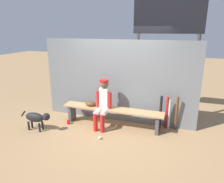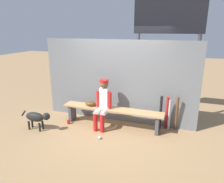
{
  "view_description": "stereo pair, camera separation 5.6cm",
  "coord_description": "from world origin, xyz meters",
  "px_view_note": "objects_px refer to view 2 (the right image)",
  "views": [
    {
      "loc": [
        1.61,
        -4.75,
        2.45
      ],
      "look_at": [
        0.0,
        0.0,
        0.94
      ],
      "focal_mm": 33.92,
      "sensor_mm": 36.0,
      "label": 1
    },
    {
      "loc": [
        1.67,
        -4.74,
        2.45
      ],
      "look_at": [
        0.0,
        0.0,
        0.94
      ],
      "focal_mm": 33.92,
      "sensor_mm": 36.0,
      "label": 2
    }
  ],
  "objects_px": {
    "dugout_bench": "(112,112)",
    "baseball": "(100,138)",
    "bat_aluminum_red": "(167,113)",
    "cup_on_ground": "(68,122)",
    "player_seated": "(103,102)",
    "bat_wood_dark": "(177,114)",
    "baseball_glove": "(91,104)",
    "cup_on_bench": "(101,105)",
    "bat_aluminum_silver": "(169,115)",
    "dog": "(37,117)",
    "bat_aluminum_black": "(161,113)",
    "scoreboard": "(170,30)"
  },
  "relations": [
    {
      "from": "baseball_glove",
      "to": "cup_on_bench",
      "type": "xyz_separation_m",
      "value": [
        0.3,
        -0.0,
        -0.01
      ]
    },
    {
      "from": "bat_aluminum_red",
      "to": "scoreboard",
      "type": "height_order",
      "value": "scoreboard"
    },
    {
      "from": "bat_wood_dark",
      "to": "cup_on_ground",
      "type": "xyz_separation_m",
      "value": [
        -2.71,
        -0.56,
        -0.39
      ]
    },
    {
      "from": "baseball",
      "to": "cup_on_bench",
      "type": "height_order",
      "value": "cup_on_bench"
    },
    {
      "from": "baseball_glove",
      "to": "bat_aluminum_red",
      "type": "xyz_separation_m",
      "value": [
        1.93,
        0.27,
        -0.1
      ]
    },
    {
      "from": "dugout_bench",
      "to": "cup_on_ground",
      "type": "height_order",
      "value": "dugout_bench"
    },
    {
      "from": "baseball_glove",
      "to": "bat_aluminum_silver",
      "type": "distance_m",
      "value": 2.02
    },
    {
      "from": "bat_aluminum_black",
      "to": "dugout_bench",
      "type": "bearing_deg",
      "value": -168.09
    },
    {
      "from": "cup_on_bench",
      "to": "scoreboard",
      "type": "relative_size",
      "value": 0.03
    },
    {
      "from": "baseball_glove",
      "to": "dog",
      "type": "bearing_deg",
      "value": -143.29
    },
    {
      "from": "bat_aluminum_red",
      "to": "cup_on_ground",
      "type": "relative_size",
      "value": 8.11
    },
    {
      "from": "bat_aluminum_red",
      "to": "bat_aluminum_silver",
      "type": "xyz_separation_m",
      "value": [
        0.07,
        -0.01,
        -0.04
      ]
    },
    {
      "from": "dugout_bench",
      "to": "bat_aluminum_black",
      "type": "relative_size",
      "value": 2.98
    },
    {
      "from": "bat_aluminum_silver",
      "to": "scoreboard",
      "type": "distance_m",
      "value": 2.2
    },
    {
      "from": "bat_aluminum_silver",
      "to": "dog",
      "type": "bearing_deg",
      "value": -160.84
    },
    {
      "from": "player_seated",
      "to": "dog",
      "type": "height_order",
      "value": "player_seated"
    },
    {
      "from": "cup_on_bench",
      "to": "bat_wood_dark",
      "type": "bearing_deg",
      "value": 9.43
    },
    {
      "from": "bat_aluminum_red",
      "to": "cup_on_ground",
      "type": "height_order",
      "value": "bat_aluminum_red"
    },
    {
      "from": "bat_aluminum_black",
      "to": "dog",
      "type": "xyz_separation_m",
      "value": [
        -2.87,
        -1.06,
        -0.1
      ]
    },
    {
      "from": "player_seated",
      "to": "bat_aluminum_black",
      "type": "bearing_deg",
      "value": 14.57
    },
    {
      "from": "bat_wood_dark",
      "to": "cup_on_bench",
      "type": "xyz_separation_m",
      "value": [
        -1.86,
        -0.31,
        0.1
      ]
    },
    {
      "from": "baseball",
      "to": "cup_on_bench",
      "type": "xyz_separation_m",
      "value": [
        -0.25,
        0.73,
        0.51
      ]
    },
    {
      "from": "bat_wood_dark",
      "to": "scoreboard",
      "type": "height_order",
      "value": "scoreboard"
    },
    {
      "from": "player_seated",
      "to": "baseball_glove",
      "type": "height_order",
      "value": "player_seated"
    },
    {
      "from": "baseball_glove",
      "to": "baseball",
      "type": "relative_size",
      "value": 3.78
    },
    {
      "from": "cup_on_ground",
      "to": "dugout_bench",
      "type": "bearing_deg",
      "value": 12.57
    },
    {
      "from": "dugout_bench",
      "to": "baseball_glove",
      "type": "bearing_deg",
      "value": 180.0
    },
    {
      "from": "dog",
      "to": "baseball_glove",
      "type": "bearing_deg",
      "value": 36.71
    },
    {
      "from": "scoreboard",
      "to": "dog",
      "type": "height_order",
      "value": "scoreboard"
    },
    {
      "from": "bat_aluminum_black",
      "to": "dog",
      "type": "bearing_deg",
      "value": -159.71
    },
    {
      "from": "player_seated",
      "to": "bat_aluminum_black",
      "type": "xyz_separation_m",
      "value": [
        1.4,
        0.36,
        -0.23
      ]
    },
    {
      "from": "player_seated",
      "to": "bat_wood_dark",
      "type": "distance_m",
      "value": 1.84
    },
    {
      "from": "dugout_bench",
      "to": "baseball_glove",
      "type": "xyz_separation_m",
      "value": [
        -0.6,
        0.0,
        0.17
      ]
    },
    {
      "from": "baseball",
      "to": "dog",
      "type": "relative_size",
      "value": 0.09
    },
    {
      "from": "player_seated",
      "to": "dog",
      "type": "bearing_deg",
      "value": -154.64
    },
    {
      "from": "dugout_bench",
      "to": "dog",
      "type": "xyz_separation_m",
      "value": [
        -1.68,
        -0.81,
        -0.05
      ]
    },
    {
      "from": "baseball",
      "to": "cup_on_ground",
      "type": "bearing_deg",
      "value": 156.31
    },
    {
      "from": "bat_aluminum_black",
      "to": "cup_on_bench",
      "type": "relative_size",
      "value": 7.97
    },
    {
      "from": "baseball_glove",
      "to": "bat_wood_dark",
      "type": "xyz_separation_m",
      "value": [
        2.16,
        0.3,
        -0.11
      ]
    },
    {
      "from": "bat_aluminum_black",
      "to": "player_seated",
      "type": "bearing_deg",
      "value": -165.43
    },
    {
      "from": "cup_on_ground",
      "to": "bat_wood_dark",
      "type": "bearing_deg",
      "value": 11.65
    },
    {
      "from": "bat_aluminum_red",
      "to": "bat_wood_dark",
      "type": "relative_size",
      "value": 1.0
    },
    {
      "from": "cup_on_bench",
      "to": "bat_aluminum_silver",
      "type": "bearing_deg",
      "value": 8.9
    },
    {
      "from": "bat_aluminum_black",
      "to": "bat_aluminum_silver",
      "type": "bearing_deg",
      "value": 2.6
    },
    {
      "from": "baseball_glove",
      "to": "cup_on_bench",
      "type": "height_order",
      "value": "baseball_glove"
    },
    {
      "from": "bat_aluminum_red",
      "to": "bat_aluminum_black",
      "type": "bearing_deg",
      "value": -171.13
    },
    {
      "from": "bat_wood_dark",
      "to": "cup_on_bench",
      "type": "relative_size",
      "value": 8.07
    },
    {
      "from": "dugout_bench",
      "to": "baseball",
      "type": "height_order",
      "value": "dugout_bench"
    },
    {
      "from": "baseball",
      "to": "player_seated",
      "type": "bearing_deg",
      "value": 104.86
    },
    {
      "from": "baseball",
      "to": "bat_aluminum_black",
      "type": "bearing_deg",
      "value": 38.66
    }
  ]
}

